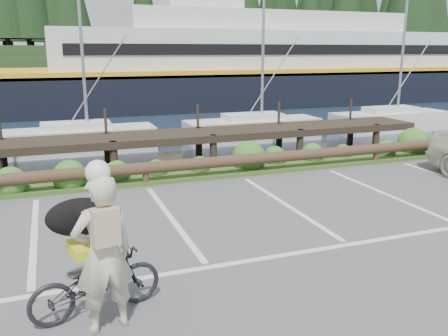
{
  "coord_description": "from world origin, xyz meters",
  "views": [
    {
      "loc": [
        -2.14,
        -6.91,
        3.32
      ],
      "look_at": [
        0.95,
        1.47,
        1.1
      ],
      "focal_mm": 38.0,
      "sensor_mm": 36.0,
      "label": 1
    }
  ],
  "objects": [
    {
      "name": "ground",
      "position": [
        0.0,
        0.0,
        0.0
      ],
      "size": [
        72.0,
        72.0,
        0.0
      ],
      "primitive_type": "plane",
      "color": "#4D4D4F"
    },
    {
      "name": "harbor_backdrop",
      "position": [
        0.41,
        78.42,
        -0.0
      ],
      "size": [
        170.0,
        160.0,
        30.0
      ],
      "color": "#162436",
      "rests_on": "ground"
    },
    {
      "name": "vegetation_strip",
      "position": [
        0.0,
        5.3,
        0.05
      ],
      "size": [
        34.0,
        1.6,
        0.1
      ],
      "primitive_type": "cube",
      "color": "#3D5B21",
      "rests_on": "ground"
    },
    {
      "name": "log_rail",
      "position": [
        0.0,
        4.6,
        0.0
      ],
      "size": [
        32.0,
        0.3,
        0.6
      ],
      "primitive_type": null,
      "color": "#443021",
      "rests_on": "ground"
    },
    {
      "name": "bicycle",
      "position": [
        -1.76,
        -1.17,
        0.45
      ],
      "size": [
        1.79,
        0.92,
        0.9
      ],
      "primitive_type": "imported",
      "rotation": [
        0.0,
        0.0,
        1.77
      ],
      "color": "black",
      "rests_on": "ground"
    },
    {
      "name": "cyclist",
      "position": [
        -1.69,
        -1.56,
        0.98
      ],
      "size": [
        0.79,
        0.6,
        1.96
      ],
      "primitive_type": "imported",
      "rotation": [
        0.0,
        0.0,
        3.34
      ],
      "color": "beige",
      "rests_on": "ground"
    },
    {
      "name": "dog",
      "position": [
        -1.87,
        -0.63,
        1.16
      ],
      "size": [
        0.61,
        0.97,
        0.52
      ],
      "primitive_type": "ellipsoid",
      "rotation": [
        0.0,
        0.0,
        1.77
      ],
      "color": "black",
      "rests_on": "bicycle"
    }
  ]
}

